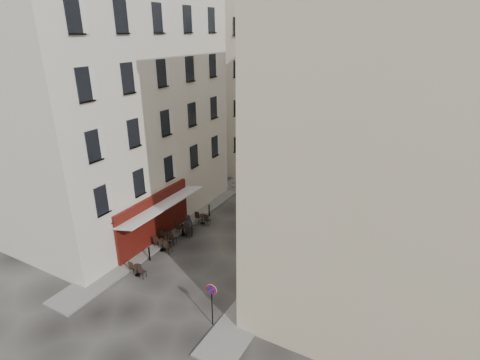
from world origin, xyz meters
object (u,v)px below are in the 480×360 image
Objects in this scene: bistro_table_b at (163,244)px; pedestrian at (188,226)px; bistro_table_a at (138,269)px; no_parking_sign at (212,297)px.

pedestrian is (0.47, 2.27, 0.38)m from bistro_table_b.
bistro_table_a is at bearing -81.49° from bistro_table_b.
pedestrian is (0.04, 5.14, 0.45)m from bistro_table_a.
bistro_table_b is at bearing 34.74° from pedestrian.
no_parking_sign is 8.87m from pedestrian.
bistro_table_a is at bearing 163.83° from no_parking_sign.
bistro_table_b is at bearing 143.24° from no_parking_sign.
pedestrian is at bearing 129.02° from no_parking_sign.
bistro_table_a is 0.86× the size of bistro_table_b.
pedestrian is (-6.06, 6.42, -0.83)m from no_parking_sign.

